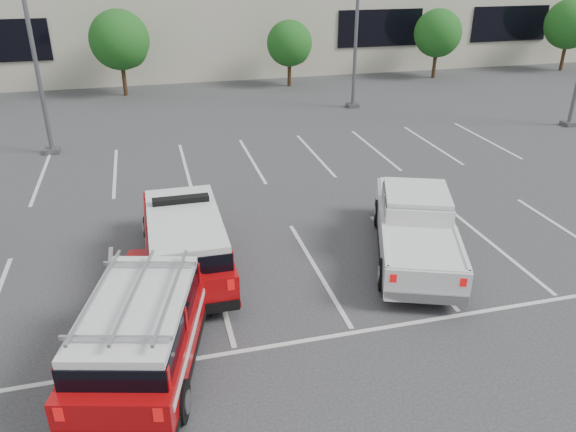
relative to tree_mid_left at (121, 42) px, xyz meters
name	(u,v)px	position (x,y,z in m)	size (l,w,h in m)	color
ground	(317,270)	(4.91, -22.05, -3.04)	(120.00, 120.00, 0.00)	#303032
stall_markings	(277,203)	(4.91, -17.55, -3.03)	(23.00, 15.00, 0.01)	silver
tree_mid_left	(121,42)	(0.00, 0.00, 0.00)	(3.37, 3.37, 4.85)	#3F2B19
tree_mid_right	(291,45)	(10.00, 0.00, -0.54)	(2.77, 2.77, 3.99)	#3F2B19
tree_right	(439,35)	(20.00, 0.00, -0.27)	(3.07, 3.07, 4.42)	#3F2B19
tree_far_right	(570,26)	(30.00, 0.00, 0.00)	(3.37, 3.37, 4.85)	#3F2B19
light_pole_left	(29,25)	(-3.09, -10.05, 2.14)	(0.90, 0.60, 10.24)	#59595E
light_pole_mid	(357,6)	(11.91, -6.05, 2.14)	(0.90, 0.60, 10.24)	#59595E
fire_chief_suv	(185,243)	(1.54, -21.14, -2.25)	(2.01, 5.48, 1.93)	#A0070A
white_pickup	(415,232)	(7.80, -21.93, -2.34)	(3.89, 6.05, 1.76)	silver
ladder_suv	(146,331)	(0.42, -24.78, -2.23)	(3.28, 5.49, 2.03)	#A0070A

